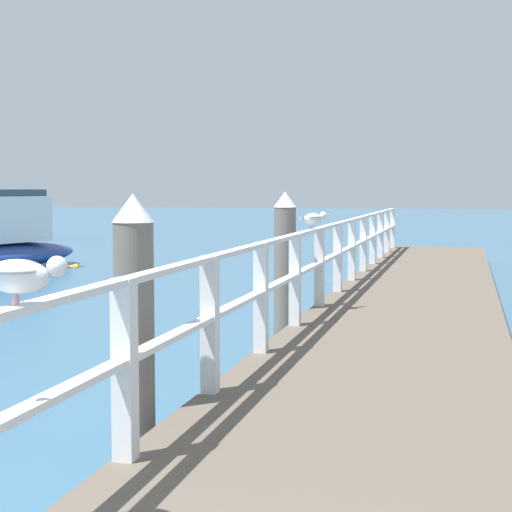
{
  "coord_description": "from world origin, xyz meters",
  "views": [
    {
      "loc": [
        0.72,
        -0.23,
        1.91
      ],
      "look_at": [
        -2.33,
        11.6,
        0.9
      ],
      "focal_mm": 56.93,
      "sensor_mm": 36.0,
      "label": 1
    }
  ],
  "objects": [
    {
      "name": "pier_deck",
      "position": [
        0.0,
        11.06,
        0.18
      ],
      "size": [
        2.42,
        22.12,
        0.37
      ],
      "primitive_type": "cube",
      "color": "brown",
      "rests_on": "ground_plane"
    },
    {
      "name": "pier_railing",
      "position": [
        -1.13,
        11.06,
        1.01
      ],
      "size": [
        0.12,
        20.64,
        1.04
      ],
      "color": "white",
      "rests_on": "pier_deck"
    },
    {
      "name": "dock_piling_near",
      "position": [
        -1.51,
        4.99,
        0.95
      ],
      "size": [
        0.29,
        0.29,
        1.88
      ],
      "color": "#6B6056",
      "rests_on": "ground_plane"
    },
    {
      "name": "dock_piling_far",
      "position": [
        -1.51,
        9.88,
        0.95
      ],
      "size": [
        0.29,
        0.29,
        1.88
      ],
      "color": "#6B6056",
      "rests_on": "ground_plane"
    },
    {
      "name": "seagull_foreground",
      "position": [
        -1.12,
        2.85,
        1.54
      ],
      "size": [
        0.48,
        0.21,
        0.21
      ],
      "rotation": [
        0.0,
        0.0,
        4.89
      ],
      "color": "white",
      "rests_on": "pier_railing"
    },
    {
      "name": "seagull_background",
      "position": [
        -1.12,
        9.78,
        1.54
      ],
      "size": [
        0.33,
        0.4,
        0.21
      ],
      "rotation": [
        0.0,
        0.0,
        5.62
      ],
      "color": "white",
      "rests_on": "pier_railing"
    }
  ]
}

